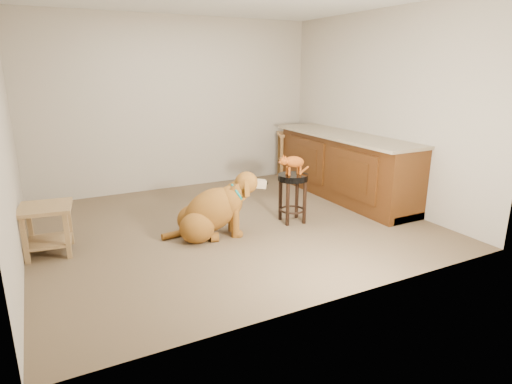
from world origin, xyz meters
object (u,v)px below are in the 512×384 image
tabby_kitten (292,162)px  wood_stool (290,155)px  golden_retriever (212,212)px  padded_stool (293,188)px  side_table (47,222)px

tabby_kitten → wood_stool: bearing=66.5°
golden_retriever → wood_stool: bearing=53.3°
padded_stool → side_table: bearing=172.9°
wood_stool → padded_stool: bearing=-121.0°
golden_retriever → tabby_kitten: bearing=12.2°
wood_stool → tabby_kitten: tabby_kitten is taller
side_table → golden_retriever: (1.67, -0.33, -0.05)m
golden_retriever → side_table: bearing=-178.3°
side_table → padded_stool: bearing=-7.1°
wood_stool → golden_retriever: wood_stool is taller
side_table → tabby_kitten: size_ratio=1.25×
wood_stool → golden_retriever: 2.87m
side_table → tabby_kitten: bearing=-7.1°
golden_retriever → tabby_kitten: (1.04, -0.01, 0.46)m
wood_stool → side_table: wood_stool is taller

